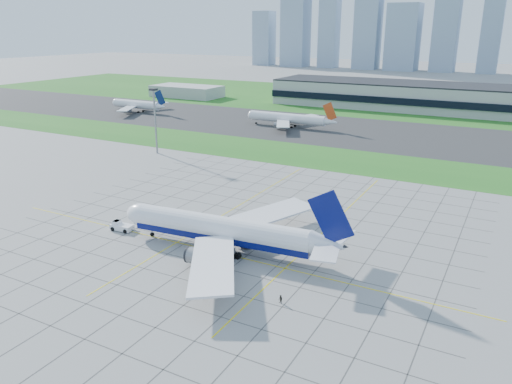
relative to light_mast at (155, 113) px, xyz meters
The scene contains 15 objects.
ground 96.89m from the light_mast, 42.88° to the right, with size 1400.00×1400.00×0.00m, color gray.
grass_median 76.07m from the light_mast, 19.65° to the left, with size 700.00×35.00×0.04m, color #1F611B.
asphalt_taxiway 107.52m from the light_mast, 48.81° to the left, with size 700.00×75.00×0.04m, color #383838.
grass_far 203.13m from the light_mast, 69.78° to the left, with size 700.00×145.00×0.04m, color #1F611B.
apron_markings 90.15m from the light_mast, 37.43° to the right, with size 120.00×130.00×0.03m.
terminal 198.37m from the light_mast, 56.29° to the left, with size 260.00×43.00×15.80m.
service_block 171.09m from the light_mast, 121.83° to the left, with size 50.00×25.00×8.00m, color #B7B7B2.
light_mast is the anchor object (origin of this frame).
city_skyline 461.11m from the light_mast, 82.33° to the left, with size 523.00×32.40×160.00m.
airliner 97.57m from the light_mast, 42.25° to the right, with size 55.49×56.02×17.47m.
pushback_tug 81.56m from the light_mast, 57.36° to the right, with size 8.41×3.35×2.32m.
crew_near 82.37m from the light_mast, 55.24° to the right, with size 0.57×0.37×1.56m, color black.
crew_far 123.80m from the light_mast, 40.64° to the right, with size 0.80×0.63×1.65m, color black.
distant_jet_0 106.97m from the light_mast, 135.04° to the left, with size 37.35×42.66×14.08m.
distant_jet_1 79.28m from the light_mast, 72.76° to the left, with size 46.10×42.66×14.08m.
Camera 1 is at (57.26, -87.67, 48.00)m, focal length 35.00 mm.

